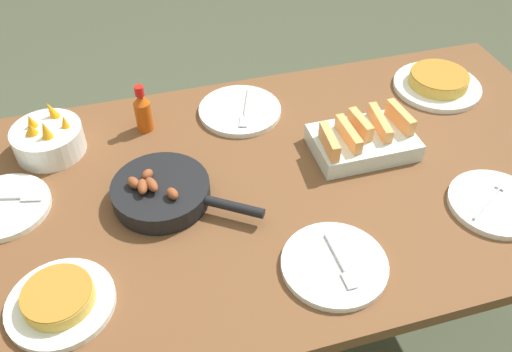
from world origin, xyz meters
TOP-DOWN VIEW (x-y plane):
  - ground_plane at (0.00, 0.00)m, footprint 14.00×14.00m
  - dining_table at (0.00, 0.00)m, footprint 1.86×0.93m
  - melon_tray at (0.31, 0.05)m, footprint 0.27×0.17m
  - skillet at (-0.23, 0.01)m, footprint 0.34×0.27m
  - frittata_plate_center at (-0.48, -0.23)m, footprint 0.22×0.22m
  - frittata_plate_side at (0.65, 0.25)m, footprint 0.26×0.26m
  - empty_plate_near_front at (0.53, -0.23)m, footprint 0.22×0.22m
  - empty_plate_far_left at (-0.60, 0.09)m, footprint 0.22×0.22m
  - empty_plate_far_right at (0.04, 0.30)m, footprint 0.24×0.24m
  - empty_plate_mid_edge at (0.09, -0.29)m, footprint 0.23×0.23m
  - fruit_bowl_mango at (-0.49, 0.28)m, footprint 0.18×0.18m
  - hot_sauce_bottle at (-0.24, 0.30)m, footprint 0.05×0.05m

SIDE VIEW (x-z plane):
  - ground_plane at x=0.00m, z-range 0.00..0.00m
  - dining_table at x=0.00m, z-range 0.28..1.00m
  - empty_plate_mid_edge at x=0.09m, z-range 0.72..0.74m
  - empty_plate_far_right at x=0.04m, z-range 0.72..0.74m
  - empty_plate_far_left at x=-0.60m, z-range 0.72..0.74m
  - empty_plate_near_front at x=0.53m, z-range 0.72..0.74m
  - frittata_plate_center at x=-0.48m, z-range 0.71..0.76m
  - frittata_plate_side at x=0.65m, z-range 0.71..0.77m
  - skillet at x=-0.23m, z-range 0.70..0.79m
  - melon_tray at x=0.31m, z-range 0.70..0.80m
  - fruit_bowl_mango at x=-0.49m, z-range 0.70..0.82m
  - hot_sauce_bottle at x=-0.24m, z-range 0.71..0.85m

